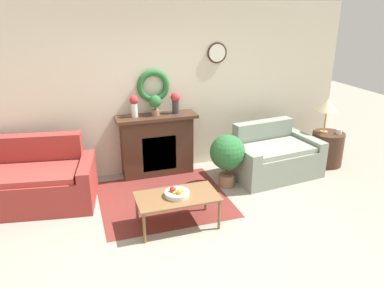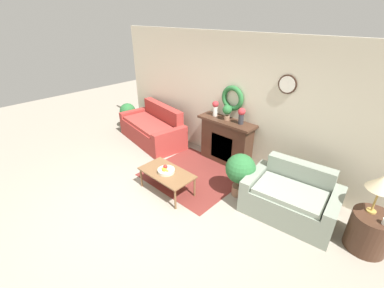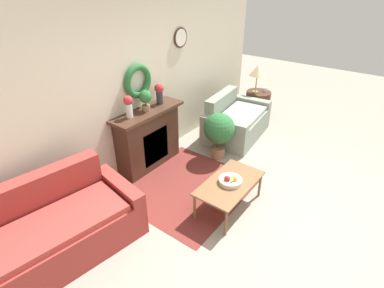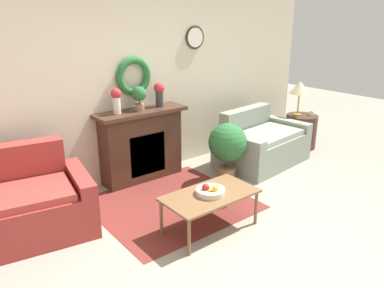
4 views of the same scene
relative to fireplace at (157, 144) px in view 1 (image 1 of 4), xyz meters
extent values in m
plane|color=gray|center=(-0.01, -2.24, -0.51)|extent=(16.00, 16.00, 0.00)
cube|color=maroon|center=(-0.13, -0.89, -0.51)|extent=(1.80, 1.66, 0.01)
cube|color=beige|center=(-0.01, 0.21, 0.84)|extent=(6.80, 0.06, 2.70)
cylinder|color=#382319|center=(1.08, 0.16, 1.40)|extent=(0.33, 0.02, 0.33)
cylinder|color=white|center=(1.08, 0.15, 1.40)|extent=(0.28, 0.01, 0.28)
torus|color=#286633|center=(0.00, 0.12, 0.93)|extent=(0.52, 0.10, 0.52)
cube|color=#42281C|center=(0.00, 0.01, -0.03)|extent=(1.14, 0.34, 0.96)
cube|color=black|center=(0.00, -0.15, -0.10)|extent=(0.55, 0.02, 0.57)
cube|color=orange|center=(0.00, -0.16, -0.17)|extent=(0.44, 0.01, 0.32)
cube|color=#42281C|center=(0.00, -0.03, 0.47)|extent=(1.28, 0.41, 0.05)
cube|color=#9E332D|center=(-2.02, -0.55, -0.28)|extent=(1.67, 0.95, 0.47)
cube|color=#9E332D|center=(-1.95, -0.11, -0.05)|extent=(1.58, 0.45, 0.91)
cube|color=#9E332D|center=(-1.15, -0.60, -0.21)|extent=(0.32, 0.92, 0.61)
cube|color=#AD3832|center=(-2.02, -0.55, 0.00)|extent=(1.59, 0.89, 0.08)
cube|color=gray|center=(1.79, -0.75, -0.28)|extent=(1.14, 0.81, 0.45)
cube|color=gray|center=(1.74, -0.31, -0.10)|extent=(1.09, 0.31, 0.83)
cube|color=gray|center=(1.16, -0.72, -0.21)|extent=(0.27, 0.91, 0.59)
cube|color=gray|center=(2.40, -0.59, -0.21)|extent=(0.27, 0.91, 0.59)
cube|color=gray|center=(1.79, -0.75, -0.02)|extent=(1.10, 0.75, 0.08)
cube|color=brown|center=(-0.13, -1.62, -0.10)|extent=(1.02, 0.56, 0.03)
cylinder|color=brown|center=(-0.60, -1.85, -0.31)|extent=(0.04, 0.04, 0.40)
cylinder|color=brown|center=(0.34, -1.85, -0.31)|extent=(0.04, 0.04, 0.40)
cylinder|color=brown|center=(-0.60, -1.38, -0.31)|extent=(0.04, 0.04, 0.40)
cylinder|color=brown|center=(0.34, -1.38, -0.31)|extent=(0.04, 0.04, 0.40)
cylinder|color=beige|center=(-0.13, -1.62, -0.06)|extent=(0.31, 0.31, 0.06)
sphere|color=#B2231E|center=(-0.18, -1.60, 0.00)|extent=(0.08, 0.08, 0.08)
sphere|color=orange|center=(-0.12, -1.68, -0.01)|extent=(0.07, 0.07, 0.07)
ellipsoid|color=yellow|center=(-0.12, -1.66, 0.00)|extent=(0.17, 0.06, 0.04)
cylinder|color=#42281C|center=(2.89, -0.56, -0.22)|extent=(0.54, 0.54, 0.58)
cylinder|color=#B28E42|center=(2.82, -0.51, 0.08)|extent=(0.12, 0.12, 0.02)
cylinder|color=#B28E42|center=(2.82, -0.51, 0.27)|extent=(0.03, 0.03, 0.36)
cone|color=beige|center=(2.82, -0.51, 0.55)|extent=(0.36, 0.36, 0.21)
cylinder|color=silver|center=(3.01, -0.66, 0.11)|extent=(0.09, 0.09, 0.08)
cylinder|color=silver|center=(-0.34, 0.01, 0.60)|extent=(0.10, 0.10, 0.21)
sphere|color=#B72D33|center=(-0.34, 0.01, 0.76)|extent=(0.14, 0.14, 0.14)
cylinder|color=#2D2D33|center=(0.32, 0.01, 0.60)|extent=(0.11, 0.11, 0.20)
sphere|color=#B72D33|center=(0.32, 0.01, 0.76)|extent=(0.15, 0.15, 0.15)
cylinder|color=#8E664C|center=(-0.01, -0.01, 0.54)|extent=(0.12, 0.12, 0.09)
cylinder|color=#4C3823|center=(-0.01, -0.01, 0.61)|extent=(0.02, 0.02, 0.05)
sphere|color=#286633|center=(-0.01, -0.01, 0.72)|extent=(0.20, 0.20, 0.20)
cylinder|color=#8E664C|center=(0.90, -0.79, -0.41)|extent=(0.25, 0.25, 0.19)
cylinder|color=#4C3823|center=(0.90, -0.79, -0.25)|extent=(0.04, 0.04, 0.15)
sphere|color=#286633|center=(0.90, -0.79, 0.05)|extent=(0.53, 0.53, 0.53)
camera|label=1|loc=(-1.25, -5.57, 2.14)|focal=35.00mm
camera|label=2|loc=(2.88, -4.15, 2.49)|focal=24.00mm
camera|label=3|loc=(-3.00, -3.13, 2.35)|focal=28.00mm
camera|label=4|loc=(-2.50, -4.31, 1.71)|focal=35.00mm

